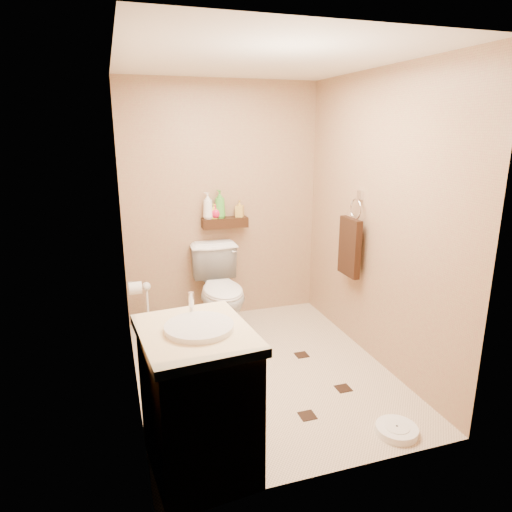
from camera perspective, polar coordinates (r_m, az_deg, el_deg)
name	(u,v)px	position (r m, az deg, el deg)	size (l,w,h in m)	color
ground	(261,369)	(3.92, 0.66, -13.97)	(2.50, 2.50, 0.00)	beige
wall_back	(223,204)	(4.67, -4.19, 6.54)	(2.00, 0.04, 2.40)	tan
wall_front	(339,278)	(2.37, 10.37, -2.72)	(2.00, 0.04, 2.40)	tan
wall_left	(126,238)	(3.31, -15.92, 2.19)	(0.04, 2.50, 2.40)	tan
wall_right	(376,221)	(3.91, 14.79, 4.28)	(0.04, 2.50, 2.40)	tan
ceiling	(262,59)	(3.44, 0.80, 23.40)	(2.00, 2.50, 0.02)	white
wall_shelf	(225,223)	(4.62, -3.91, 4.19)	(0.46, 0.14, 0.10)	#361A0E
floor_accents	(267,370)	(3.90, 1.35, -14.06)	(1.16, 1.40, 0.01)	black
toilet	(221,291)	(4.44, -4.38, -4.41)	(0.47, 0.82, 0.83)	white
vanity	(198,398)	(2.75, -7.24, -17.23)	(0.66, 0.77, 1.01)	brown
bathroom_scale	(397,430)	(3.34, 17.17, -20.06)	(0.32, 0.32, 0.06)	white
toilet_brush	(148,314)	(4.65, -13.33, -7.02)	(0.12, 0.12, 0.50)	#1A6865
towel_ring	(350,244)	(4.13, 11.69, 1.45)	(0.12, 0.30, 0.76)	silver
toilet_paper	(135,288)	(4.10, -14.86, -3.89)	(0.12, 0.11, 0.12)	white
bottle_a	(208,206)	(4.55, -6.04, 6.28)	(0.10, 0.10, 0.26)	white
bottle_b	(214,211)	(4.57, -5.24, 5.60)	(0.07, 0.07, 0.15)	#F8F934
bottle_c	(216,211)	(4.58, -5.06, 5.64)	(0.12, 0.12, 0.15)	red
bottle_d	(220,204)	(4.58, -4.54, 6.48)	(0.11, 0.11, 0.28)	green
bottle_e	(240,208)	(4.64, -2.07, 5.96)	(0.08, 0.08, 0.17)	gold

